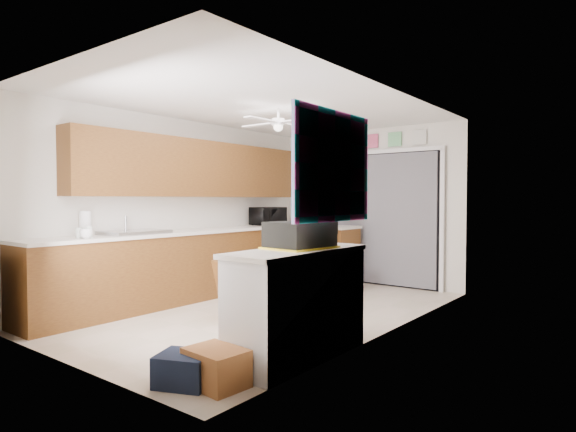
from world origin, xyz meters
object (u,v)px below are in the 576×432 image
Objects in this scene: microwave at (268,216)px; cardboard_box at (216,367)px; paper_towel_roll at (85,224)px; dog at (350,278)px; navy_crate at (184,369)px; man at (319,237)px; cup at (86,234)px; suitcase at (300,235)px.

cardboard_box is at bearing -139.69° from microwave.
dog is (1.62, 3.23, -0.88)m from paper_towel_roll.
man is (-1.22, 3.55, 0.69)m from navy_crate.
dog is (1.32, 3.39, -0.79)m from cup.
microwave is 4.51m from cardboard_box.
suitcase reaches higher than cardboard_box.
paper_towel_roll is 2.91m from cardboard_box.
microwave is 3.25m from cup.
cup is 0.08× the size of man.
cup is 2.42m from navy_crate.
microwave is 4.52m from navy_crate.
cup is at bearing 167.52° from navy_crate.
cup reaches higher than cardboard_box.
cardboard_box is 0.27× the size of man.
cardboard_box is 0.24m from navy_crate.
cup is 2.57m from cardboard_box.
man reaches higher than paper_towel_roll.
cup is 0.26× the size of dog.
man is (-1.41, 3.41, 0.67)m from cardboard_box.
suitcase is 3.15m from dog.
suitcase reaches higher than dog.
microwave reaches higher than cup.
paper_towel_roll is 0.54× the size of suitcase.
man is (-1.48, 2.48, -0.25)m from suitcase.
dog is (-0.88, 3.87, 0.08)m from navy_crate.
man is at bearing -133.59° from dog.
paper_towel_roll is at bearing -177.76° from microwave.
suitcase is 1.06× the size of dog.
cup is 0.30× the size of cardboard_box.
paper_towel_roll is 3.18m from man.
suitcase reaches higher than cup.
paper_towel_roll is 2.76m from navy_crate.
navy_crate is 0.75× the size of dog.
man is (1.14, -0.19, -0.28)m from microwave.
microwave is at bearing 122.18° from navy_crate.
cup is at bearing -109.14° from dog.
microwave is 0.33× the size of man.
cardboard_box is 3.75m from man.
microwave reaches higher than cardboard_box.
suitcase is 1.42× the size of navy_crate.
man is at bearing -94.44° from microwave.
microwave is 1.73m from dog.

